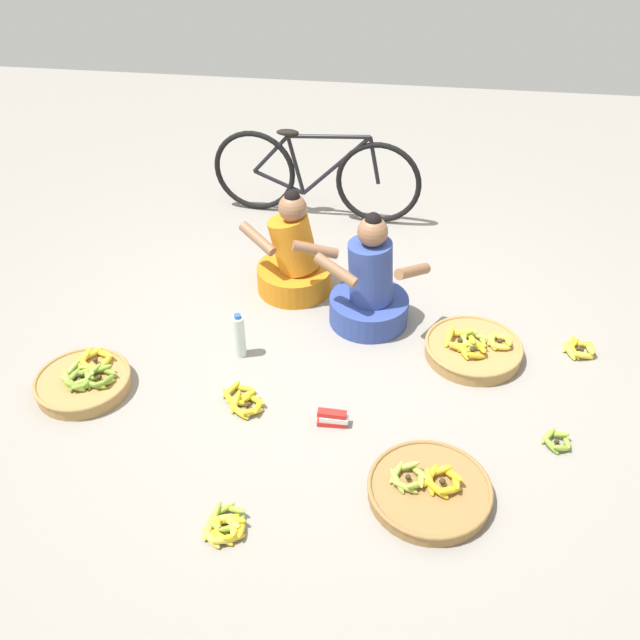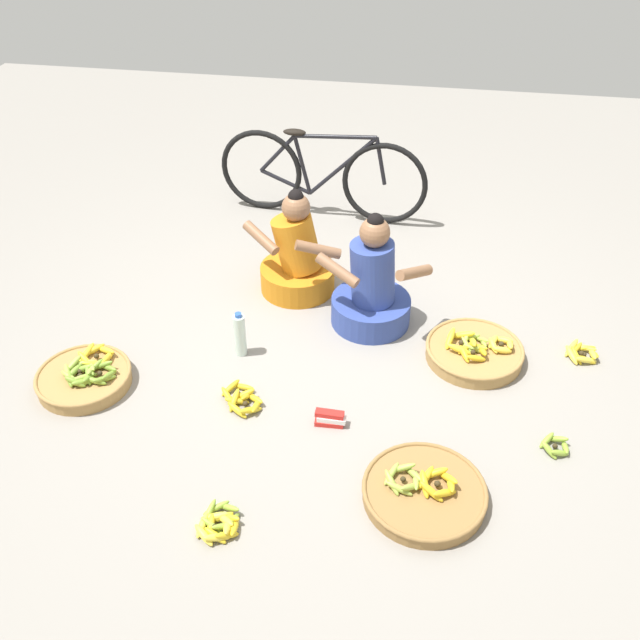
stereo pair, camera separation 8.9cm
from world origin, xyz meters
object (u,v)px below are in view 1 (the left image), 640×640
Objects in this scene: banana_basket_back_center at (84,381)px; loose_bananas_mid_right at (244,401)px; banana_basket_front_right at (473,349)px; loose_bananas_front_center at (557,441)px; packet_carton_stack at (332,418)px; vendor_woman_behind at (294,260)px; bicycle_leaning at (315,175)px; loose_bananas_front_left at (580,349)px; banana_basket_near_vendor at (429,489)px; vendor_woman_front at (370,289)px; water_bottle at (239,336)px; loose_bananas_back_left at (226,526)px.

loose_bananas_mid_right is (0.96, -0.00, -0.03)m from banana_basket_back_center.
loose_bananas_mid_right is (-1.32, -0.63, -0.03)m from banana_basket_front_right.
packet_carton_stack is at bearing -179.33° from loose_bananas_front_center.
vendor_woman_behind is 0.45× the size of bicycle_leaning.
loose_bananas_front_left is 1.68m from packet_carton_stack.
bicycle_leaning is 2.09m from banana_basket_front_right.
banana_basket_back_center is at bearing 165.73° from banana_basket_near_vendor.
banana_basket_front_right is (2.28, 0.62, -0.00)m from banana_basket_back_center.
vendor_woman_front reaches higher than loose_bananas_mid_right.
banana_basket_back_center is at bearing -152.77° from water_bottle.
loose_bananas_mid_right is at bearing -154.51° from banana_basket_front_right.
banana_basket_back_center is (-1.60, -0.89, -0.20)m from vendor_woman_front.
vendor_woman_front is at bearing 83.23° from packet_carton_stack.
bicycle_leaning is 3.16m from loose_bananas_back_left.
bicycle_leaning reaches higher than packet_carton_stack.
loose_bananas_front_left is (1.34, -0.15, -0.23)m from vendor_woman_front.
vendor_woman_front reaches higher than banana_basket_back_center.
water_bottle is at bearing 105.54° from loose_bananas_mid_right.
banana_basket_front_right is 2.18× the size of loose_bananas_back_left.
vendor_woman_front is 0.47× the size of bicycle_leaning.
banana_basket_front_right is 3.48× the size of packet_carton_stack.
banana_basket_back_center is (-1.05, -1.19, -0.19)m from vendor_woman_behind.
loose_bananas_mid_right is (-0.08, -2.29, -0.33)m from bicycle_leaning.
bicycle_leaning is at bearing 100.59° from packet_carton_stack.
vendor_woman_front is 1.49m from banana_basket_near_vendor.
water_bottle is at bearing 141.05° from packet_carton_stack.
loose_bananas_mid_right is at bearing -94.31° from vendor_woman_behind.
banana_basket_near_vendor reaches higher than loose_bananas_front_center.
loose_bananas_mid_right is (-0.09, -1.20, -0.21)m from vendor_woman_behind.
banana_basket_front_right reaches higher than banana_basket_back_center.
banana_basket_near_vendor is 1.18m from loose_bananas_mid_right.
vendor_woman_behind reaches higher than packet_carton_stack.
bicycle_leaning reaches higher than banana_basket_back_center.
packet_carton_stack is (-0.54, 0.42, -0.00)m from banana_basket_near_vendor.
packet_carton_stack is at bearing -38.95° from water_bottle.
loose_bananas_mid_right is 0.97× the size of water_bottle.
banana_basket_near_vendor is 1.52m from water_bottle.
packet_carton_stack is (-0.12, -0.98, -0.21)m from vendor_woman_front.
loose_bananas_back_left reaches higher than loose_bananas_front_center.
banana_basket_near_vendor is 3.60× the size of packet_carton_stack.
packet_carton_stack is at bearing 61.43° from loose_bananas_back_left.
loose_bananas_mid_right reaches higher than loose_bananas_front_left.
packet_carton_stack is at bearing -3.47° from banana_basket_back_center.
banana_basket_back_center is 1.37m from loose_bananas_back_left.
loose_bananas_front_center is at bearing 0.67° from packet_carton_stack.
banana_basket_front_right is 2.77× the size of loose_bananas_front_left.
vendor_woman_behind is at bearing 155.07° from banana_basket_front_right.
bicycle_leaning is 2.53m from banana_basket_back_center.
vendor_woman_front is 1.84m from banana_basket_back_center.
banana_basket_front_right is 0.82m from loose_bananas_front_center.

